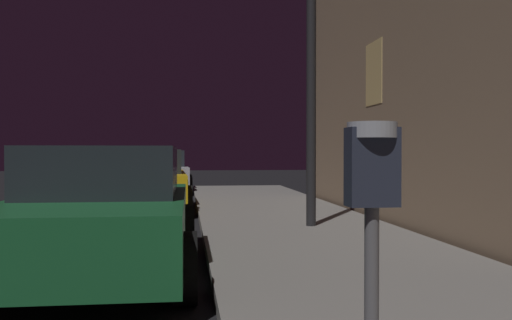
{
  "coord_description": "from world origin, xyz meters",
  "views": [
    {
      "loc": [
        3.75,
        -2.2,
        1.36
      ],
      "look_at": [
        4.15,
        0.96,
        1.32
      ],
      "focal_mm": 38.91,
      "sensor_mm": 36.0,
      "label": 1
    }
  ],
  "objects": [
    {
      "name": "street_lamp",
      "position": [
        5.8,
        6.77,
        3.8
      ],
      "size": [
        0.44,
        0.44,
        5.52
      ],
      "color": "black",
      "rests_on": "sidewalk"
    },
    {
      "name": "car_silver",
      "position": [
        2.85,
        17.25,
        0.71
      ],
      "size": [
        2.21,
        4.67,
        1.43
      ],
      "color": "#B7B7BF",
      "rests_on": "ground"
    },
    {
      "name": "car_green",
      "position": [
        2.85,
        4.11,
        0.7
      ],
      "size": [
        2.03,
        4.26,
        1.43
      ],
      "color": "#19592D",
      "rests_on": "ground"
    },
    {
      "name": "car_yellow_cab",
      "position": [
        2.85,
        11.05,
        0.71
      ],
      "size": [
        2.08,
        4.33,
        1.43
      ],
      "color": "gold",
      "rests_on": "ground"
    },
    {
      "name": "parking_meter",
      "position": [
        4.45,
        -0.17,
        1.16
      ],
      "size": [
        0.19,
        0.19,
        1.33
      ],
      "color": "#59595B",
      "rests_on": "sidewalk"
    }
  ]
}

